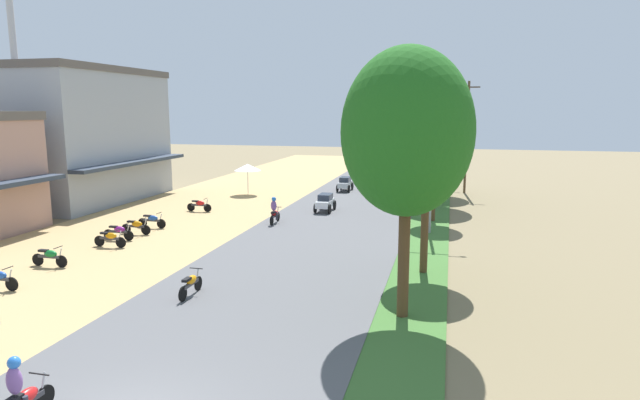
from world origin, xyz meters
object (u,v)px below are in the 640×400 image
parked_motorbike_sixth (152,220)px  streetlamp_near (432,159)px  median_tree_nearest (407,133)px  median_tree_fourth (436,125)px  parked_motorbike_fifth (136,226)px  median_tree_third (435,139)px  parked_motorbike_fourth (119,231)px  car_sedan_silver (345,183)px  motorbike_ahead_second (191,283)px  median_tree_second (427,145)px  parked_motorbike_second (50,256)px  car_sedan_white (325,202)px  motorbike_foreground_rider (21,392)px  vendor_umbrella (248,167)px  utility_pole_near (467,136)px  streetlamp_mid (440,136)px  motorbike_ahead_third (275,211)px  parked_motorbike_seventh (199,205)px  streetlamp_far (442,133)px  parked_motorbike_third (110,238)px  median_tree_fifth (441,127)px

parked_motorbike_sixth → streetlamp_near: bearing=9.3°
median_tree_nearest → median_tree_fourth: median_tree_nearest is taller
parked_motorbike_fifth → median_tree_third: bearing=25.8°
median_tree_nearest → median_tree_third: median_tree_nearest is taller
parked_motorbike_fourth → median_tree_third: (16.21, 9.18, 4.62)m
parked_motorbike_fifth → car_sedan_silver: (8.30, 18.65, 0.19)m
median_tree_nearest → motorbike_ahead_second: size_ratio=4.98×
median_tree_nearest → streetlamp_near: (0.38, 12.88, -2.01)m
parked_motorbike_fifth → streetlamp_near: streetlamp_near is taller
median_tree_second → parked_motorbike_second: bearing=-169.0°
motorbike_ahead_second → car_sedan_white: bearing=86.6°
car_sedan_silver → motorbike_foreground_rider: (-0.30, -35.70, 0.11)m
vendor_umbrella → car_sedan_silver: bearing=25.5°
parked_motorbike_fifth → median_tree_nearest: bearing=-28.8°
median_tree_third → utility_pole_near: size_ratio=0.75×
vendor_umbrella → streetlamp_mid: streetlamp_mid is taller
streetlamp_mid → motorbike_ahead_third: (-9.35, -20.79, -3.69)m
parked_motorbike_second → car_sedan_white: 18.07m
parked_motorbike_seventh → utility_pole_near: (17.88, 13.42, 4.29)m
parked_motorbike_seventh → median_tree_fourth: median_tree_fourth is taller
parked_motorbike_second → median_tree_third: median_tree_third is taller
streetlamp_far → car_sedan_white: (-7.23, -28.31, -3.52)m
parked_motorbike_third → median_tree_fourth: 23.47m
car_sedan_white → motorbike_foreground_rider: size_ratio=1.26×
median_tree_second → streetlamp_near: median_tree_second is taller
parked_motorbike_seventh → motorbike_foreground_rider: size_ratio=1.00×
parked_motorbike_fourth → streetlamp_mid: 31.54m
median_tree_second → car_sedan_silver: (-7.75, 21.99, -4.79)m
median_tree_second → median_tree_fifth: (0.11, 22.62, 0.02)m
parked_motorbike_second → motorbike_ahead_second: (7.90, -1.99, 0.02)m
parked_motorbike_seventh → car_sedan_white: car_sedan_white is taller
streetlamp_mid → motorbike_ahead_second: 35.10m
parked_motorbike_fourth → parked_motorbike_fifth: 1.43m
median_tree_second → median_tree_third: median_tree_second is taller
median_tree_nearest → parked_motorbike_fifth: bearing=151.2°
parked_motorbike_second → vendor_umbrella: 21.68m
car_sedan_silver → parked_motorbike_seventh: bearing=-124.4°
median_tree_second → median_tree_fifth: 22.62m
median_tree_fifth → parked_motorbike_fourth: bearing=-128.2°
streetlamp_near → motorbike_foreground_rider: size_ratio=4.00×
parked_motorbike_seventh → streetlamp_mid: streetlamp_mid is taller
median_tree_nearest → streetlamp_mid: median_tree_nearest is taller
parked_motorbike_seventh → motorbike_foreground_rider: motorbike_foreground_rider is taller
motorbike_ahead_third → median_tree_fifth: bearing=57.1°
parked_motorbike_seventh → streetlamp_far: size_ratio=0.25×
median_tree_second → motorbike_foreground_rider: 16.57m
parked_motorbike_second → parked_motorbike_seventh: 13.60m
parked_motorbike_second → streetlamp_far: bearing=69.8°
median_tree_fifth → parked_motorbike_second: bearing=-122.4°
median_tree_third → median_tree_fourth: size_ratio=0.80×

